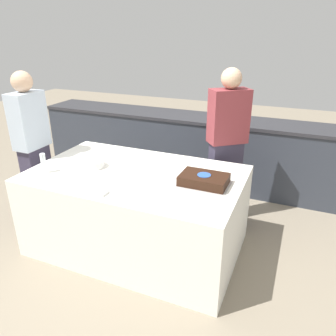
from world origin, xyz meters
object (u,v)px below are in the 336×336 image
Objects in this scene: person_cutting_cake at (226,147)px; plate_stack at (93,164)px; cake at (204,180)px; person_seated_left at (33,149)px; wine_glass at (43,160)px.

plate_stack is at bearing -0.63° from person_cutting_cake.
cake reaches higher than plate_stack.
person_cutting_cake is at bearing -66.18° from person_seated_left.
plate_stack is at bearing -92.33° from person_seated_left.
plate_stack is 0.13× the size of person_cutting_cake.
wine_glass is at bearing -126.70° from person_seated_left.
wine_glass reaches higher than cake.
plate_stack is at bearing 40.51° from wine_glass.
plate_stack is 0.75m from person_seated_left.
cake is at bearing 51.45° from person_cutting_cake.
person_cutting_cake is (0.00, 0.79, 0.03)m from cake.
wine_glass is 1.79m from person_cutting_cake.
wine_glass is at bearing -139.49° from plate_stack.
wine_glass is (-0.33, -0.28, 0.09)m from plate_stack.
plate_stack is (-1.07, -0.04, -0.01)m from cake.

